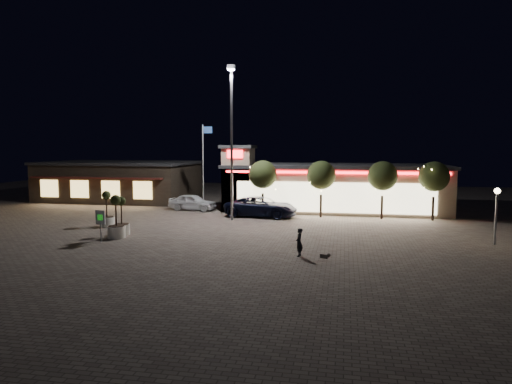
% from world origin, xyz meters
% --- Properties ---
extents(ground, '(90.00, 90.00, 0.00)m').
position_xyz_m(ground, '(0.00, 0.00, 0.00)').
color(ground, slate).
rests_on(ground, ground).
extents(retail_building, '(20.40, 8.40, 6.10)m').
position_xyz_m(retail_building, '(9.51, 15.82, 2.21)').
color(retail_building, tan).
rests_on(retail_building, ground).
extents(restaurant_building, '(16.40, 11.00, 4.30)m').
position_xyz_m(restaurant_building, '(-14.00, 19.97, 2.16)').
color(restaurant_building, '#382D23').
rests_on(restaurant_building, ground).
extents(floodlight_pole, '(0.60, 0.40, 12.38)m').
position_xyz_m(floodlight_pole, '(2.00, 8.00, 7.02)').
color(floodlight_pole, gray).
rests_on(floodlight_pole, ground).
extents(flagpole, '(0.95, 0.10, 8.00)m').
position_xyz_m(flagpole, '(-1.90, 13.00, 4.74)').
color(flagpole, white).
rests_on(flagpole, ground).
extents(lamp_post_east, '(0.36, 0.36, 3.48)m').
position_xyz_m(lamp_post_east, '(20.00, 2.00, 2.46)').
color(lamp_post_east, gray).
rests_on(lamp_post_east, ground).
extents(string_tree_a, '(2.42, 2.42, 4.79)m').
position_xyz_m(string_tree_a, '(4.00, 11.00, 3.56)').
color(string_tree_a, '#332319').
rests_on(string_tree_a, ground).
extents(string_tree_b, '(2.42, 2.42, 4.79)m').
position_xyz_m(string_tree_b, '(9.00, 11.00, 3.56)').
color(string_tree_b, '#332319').
rests_on(string_tree_b, ground).
extents(string_tree_c, '(2.42, 2.42, 4.79)m').
position_xyz_m(string_tree_c, '(14.00, 11.00, 3.56)').
color(string_tree_c, '#332319').
rests_on(string_tree_c, ground).
extents(string_tree_d, '(2.42, 2.42, 4.79)m').
position_xyz_m(string_tree_d, '(18.00, 11.00, 3.56)').
color(string_tree_d, '#332319').
rests_on(string_tree_d, ground).
extents(pickup_truck, '(6.44, 3.51, 1.71)m').
position_xyz_m(pickup_truck, '(4.00, 10.31, 0.86)').
color(pickup_truck, black).
rests_on(pickup_truck, ground).
extents(white_sedan, '(4.65, 2.25, 1.53)m').
position_xyz_m(white_sedan, '(-3.07, 12.97, 0.77)').
color(white_sedan, white).
rests_on(white_sedan, ground).
extents(pedestrian, '(0.43, 0.60, 1.55)m').
position_xyz_m(pedestrian, '(8.58, -3.23, 0.77)').
color(pedestrian, black).
rests_on(pedestrian, ground).
extents(dog, '(0.55, 0.31, 0.29)m').
position_xyz_m(dog, '(10.06, -4.07, 0.29)').
color(dog, '#59514C').
rests_on(dog, ground).
extents(planter_left, '(1.10, 1.10, 2.70)m').
position_xyz_m(planter_left, '(-6.36, 3.16, 0.83)').
color(planter_left, silver).
rests_on(planter_left, ground).
extents(planter_mid, '(1.15, 1.15, 2.84)m').
position_xyz_m(planter_mid, '(-3.65, -0.51, 0.88)').
color(planter_mid, silver).
rests_on(planter_mid, ground).
extents(planter_right, '(1.06, 1.06, 2.61)m').
position_xyz_m(planter_right, '(-3.85, 0.60, 0.81)').
color(planter_right, silver).
rests_on(planter_right, ground).
extents(valet_sign, '(0.67, 0.13, 2.03)m').
position_xyz_m(valet_sign, '(-3.88, -2.05, 1.42)').
color(valet_sign, gray).
rests_on(valet_sign, ground).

